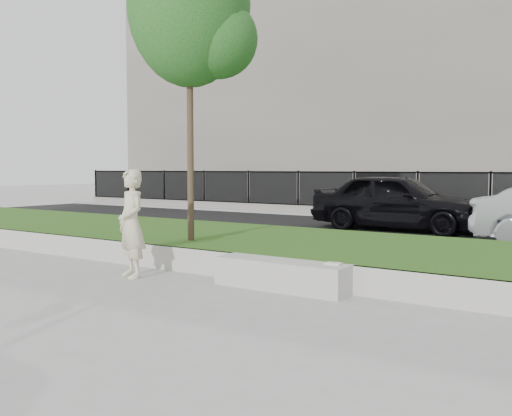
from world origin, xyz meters
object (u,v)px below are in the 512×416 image
Objects in this scene: stone_bench at (281,275)px; car_dark at (397,202)px; book at (333,264)px; young_tree at (194,12)px; man at (131,223)px.

stone_bench is 8.02m from car_dark.
book is 8.05m from car_dark.
car_dark is at bearing 79.32° from young_tree.
young_tree is 7.80m from car_dark.
car_dark is at bearing 98.89° from stone_bench.
young_tree is (-3.27, 1.01, 4.03)m from book.
man is 3.26m from book.
man is at bearing -86.30° from young_tree.
young_tree is at bearing 115.05° from man.
man is (-2.41, -0.55, 0.64)m from stone_bench.
book is 0.04× the size of young_tree.
man is 8.53m from car_dark.
car_dark is (-1.23, 7.90, 0.61)m from stone_bench.
man reaches higher than car_dark.
young_tree is at bearing 156.03° from stone_bench.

